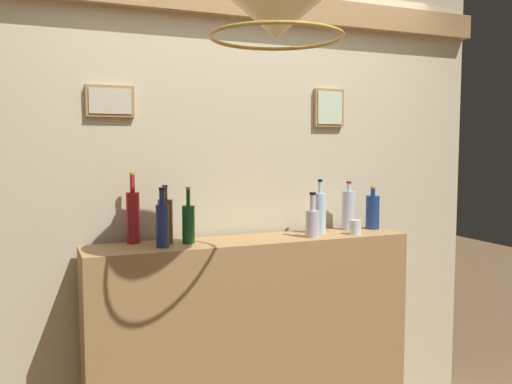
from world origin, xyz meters
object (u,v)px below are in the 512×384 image
object	(u,v)px
liquor_bottle_sherry	(162,224)
liquor_bottle_mezcal	(313,222)
liquor_bottle_gin	(165,220)
liquor_bottle_scotch	(349,210)
liquor_bottle_bourbon	(320,212)
glass_tumbler_rocks	(355,227)
liquor_bottle_vermouth	(133,216)
liquor_bottle_tequila	(188,223)
liquor_bottle_whiskey	(373,211)
pendant_lamp	(277,11)

from	to	relation	value
liquor_bottle_sherry	liquor_bottle_mezcal	xyz separation A→B (m)	(0.80, -0.02, -0.03)
liquor_bottle_gin	liquor_bottle_scotch	xyz separation A→B (m)	(1.08, 0.03, 0.00)
liquor_bottle_bourbon	glass_tumbler_rocks	world-z (taller)	liquor_bottle_bourbon
liquor_bottle_bourbon	liquor_bottle_scotch	size ratio (longest dim) A/B	1.07
liquor_bottle_mezcal	liquor_bottle_vermouth	bearing A→B (deg)	168.48
liquor_bottle_bourbon	liquor_bottle_sherry	distance (m)	0.90
liquor_bottle_tequila	liquor_bottle_vermouth	bearing A→B (deg)	157.13
liquor_bottle_mezcal	liquor_bottle_whiskey	bearing A→B (deg)	15.02
liquor_bottle_gin	liquor_bottle_vermouth	world-z (taller)	liquor_bottle_vermouth
liquor_bottle_whiskey	pendant_lamp	distance (m)	1.46
liquor_bottle_whiskey	pendant_lamp	xyz separation A→B (m)	(-0.93, -0.67, 0.90)
liquor_bottle_mezcal	liquor_bottle_scotch	world-z (taller)	liquor_bottle_scotch
liquor_bottle_bourbon	liquor_bottle_gin	world-z (taller)	liquor_bottle_bourbon
liquor_bottle_whiskey	liquor_bottle_scotch	bearing A→B (deg)	168.83
liquor_bottle_scotch	liquor_bottle_tequila	bearing A→B (deg)	-175.59
liquor_bottle_gin	liquor_bottle_whiskey	xyz separation A→B (m)	(1.22, -0.00, -0.01)
liquor_bottle_whiskey	liquor_bottle_tequila	bearing A→B (deg)	-177.63
liquor_bottle_tequila	pendant_lamp	bearing A→B (deg)	-73.09
liquor_bottle_tequila	pendant_lamp	world-z (taller)	pendant_lamp
liquor_bottle_vermouth	liquor_bottle_whiskey	distance (m)	1.37
liquor_bottle_bourbon	liquor_bottle_mezcal	distance (m)	0.14
liquor_bottle_bourbon	liquor_bottle_mezcal	xyz separation A→B (m)	(-0.10, -0.09, -0.03)
liquor_bottle_whiskey	liquor_bottle_vermouth	bearing A→B (deg)	177.47
liquor_bottle_gin	liquor_bottle_scotch	size ratio (longest dim) A/B	1.03
liquor_bottle_tequila	liquor_bottle_scotch	xyz separation A→B (m)	(0.97, 0.08, 0.02)
liquor_bottle_bourbon	liquor_bottle_vermouth	world-z (taller)	liquor_bottle_vermouth
liquor_bottle_mezcal	liquor_bottle_sherry	bearing A→B (deg)	178.62
liquor_bottle_gin	pendant_lamp	xyz separation A→B (m)	(0.29, -0.68, 0.89)
liquor_bottle_tequila	liquor_bottle_mezcal	xyz separation A→B (m)	(0.65, -0.08, -0.02)
liquor_bottle_sherry	liquor_bottle_mezcal	size ratio (longest dim) A/B	1.20
liquor_bottle_sherry	glass_tumbler_rocks	distance (m)	1.06
liquor_bottle_vermouth	liquor_bottle_whiskey	size ratio (longest dim) A/B	1.42
liquor_bottle_scotch	glass_tumbler_rocks	world-z (taller)	liquor_bottle_scotch
liquor_bottle_sherry	glass_tumbler_rocks	size ratio (longest dim) A/B	3.56
liquor_bottle_sherry	liquor_bottle_scotch	distance (m)	1.13
glass_tumbler_rocks	pendant_lamp	bearing A→B (deg)	-143.44
liquor_bottle_whiskey	pendant_lamp	world-z (taller)	pendant_lamp
liquor_bottle_scotch	glass_tumbler_rocks	bearing A→B (deg)	-109.85
liquor_bottle_mezcal	liquor_bottle_bourbon	bearing A→B (deg)	44.02
liquor_bottle_sherry	liquor_bottle_vermouth	xyz separation A→B (m)	(-0.11, 0.17, 0.02)
liquor_bottle_gin	liquor_bottle_mezcal	size ratio (longest dim) A/B	1.21
liquor_bottle_bourbon	pendant_lamp	size ratio (longest dim) A/B	0.57
liquor_bottle_tequila	liquor_bottle_mezcal	distance (m)	0.66
liquor_bottle_sherry	liquor_bottle_whiskey	bearing A→B (deg)	4.77
liquor_bottle_bourbon	liquor_bottle_mezcal	world-z (taller)	liquor_bottle_bourbon
liquor_bottle_vermouth	liquor_bottle_whiskey	world-z (taller)	liquor_bottle_vermouth
liquor_bottle_tequila	liquor_bottle_bourbon	distance (m)	0.75
liquor_bottle_gin	liquor_bottle_vermouth	xyz separation A→B (m)	(-0.15, 0.06, 0.02)
liquor_bottle_gin	liquor_bottle_tequila	bearing A→B (deg)	-25.40
liquor_bottle_tequila	liquor_bottle_vermouth	xyz separation A→B (m)	(-0.25, 0.11, 0.04)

